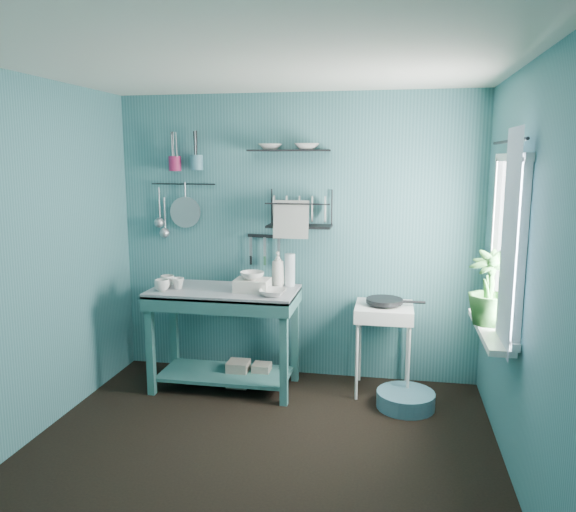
% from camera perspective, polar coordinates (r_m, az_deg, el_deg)
% --- Properties ---
extents(floor, '(3.20, 3.20, 0.00)m').
position_cam_1_polar(floor, '(3.96, -3.17, -19.55)').
color(floor, black).
rests_on(floor, ground).
extents(ceiling, '(3.20, 3.20, 0.00)m').
position_cam_1_polar(ceiling, '(3.49, -3.58, 19.04)').
color(ceiling, silver).
rests_on(ceiling, ground).
extents(wall_back, '(3.20, 0.00, 3.20)m').
position_cam_1_polar(wall_back, '(4.96, 0.82, 1.85)').
color(wall_back, '#386D73').
rests_on(wall_back, ground).
extents(wall_front, '(3.20, 0.00, 3.20)m').
position_cam_1_polar(wall_front, '(2.14, -13.24, -9.28)').
color(wall_front, '#386D73').
rests_on(wall_front, ground).
extents(wall_left, '(0.00, 3.00, 3.00)m').
position_cam_1_polar(wall_left, '(4.20, -25.09, -0.57)').
color(wall_left, '#386D73').
rests_on(wall_left, ground).
extents(wall_right, '(0.00, 3.00, 3.00)m').
position_cam_1_polar(wall_right, '(3.50, 23.01, -2.34)').
color(wall_right, '#386D73').
rests_on(wall_right, ground).
extents(work_counter, '(1.30, 0.79, 0.87)m').
position_cam_1_polar(work_counter, '(4.84, -6.43, -8.35)').
color(work_counter, '#306563').
rests_on(work_counter, floor).
extents(mug_left, '(0.12, 0.12, 0.10)m').
position_cam_1_polar(mug_left, '(4.73, -12.68, -2.92)').
color(mug_left, silver).
rests_on(mug_left, work_counter).
extents(mug_mid, '(0.14, 0.14, 0.09)m').
position_cam_1_polar(mug_mid, '(4.79, -11.11, -2.75)').
color(mug_mid, silver).
rests_on(mug_mid, work_counter).
extents(mug_right, '(0.17, 0.17, 0.10)m').
position_cam_1_polar(mug_right, '(4.88, -12.16, -2.51)').
color(mug_right, silver).
rests_on(mug_right, work_counter).
extents(wash_tub, '(0.28, 0.22, 0.10)m').
position_cam_1_polar(wash_tub, '(4.63, -3.65, -2.96)').
color(wash_tub, beige).
rests_on(wash_tub, work_counter).
extents(tub_bowl, '(0.20, 0.19, 0.06)m').
position_cam_1_polar(tub_bowl, '(4.61, -3.66, -1.99)').
color(tub_bowl, silver).
rests_on(tub_bowl, wash_tub).
extents(soap_bottle, '(0.12, 0.12, 0.30)m').
position_cam_1_polar(soap_bottle, '(4.78, -1.04, -1.32)').
color(soap_bottle, beige).
rests_on(soap_bottle, work_counter).
extents(water_bottle, '(0.09, 0.09, 0.28)m').
position_cam_1_polar(water_bottle, '(4.78, 0.18, -1.42)').
color(water_bottle, silver).
rests_on(water_bottle, work_counter).
extents(counter_bowl, '(0.22, 0.22, 0.05)m').
position_cam_1_polar(counter_bowl, '(4.47, -1.57, -3.73)').
color(counter_bowl, silver).
rests_on(counter_bowl, work_counter).
extents(hotplate_stand, '(0.53, 0.53, 0.75)m').
position_cam_1_polar(hotplate_stand, '(4.82, 9.63, -9.26)').
color(hotplate_stand, white).
rests_on(hotplate_stand, floor).
extents(frying_pan, '(0.30, 0.30, 0.03)m').
position_cam_1_polar(frying_pan, '(4.70, 9.77, -4.50)').
color(frying_pan, black).
rests_on(frying_pan, hotplate_stand).
extents(knife_strip, '(0.32, 0.06, 0.03)m').
position_cam_1_polar(knife_strip, '(4.99, -2.37, 2.03)').
color(knife_strip, black).
rests_on(knife_strip, wall_back).
extents(dish_rack, '(0.57, 0.30, 0.32)m').
position_cam_1_polar(dish_rack, '(4.80, 1.17, 4.83)').
color(dish_rack, black).
rests_on(dish_rack, wall_back).
extents(upper_shelf, '(0.71, 0.23, 0.01)m').
position_cam_1_polar(upper_shelf, '(4.82, 0.11, 10.67)').
color(upper_shelf, black).
rests_on(upper_shelf, wall_back).
extents(shelf_bowl_left, '(0.21, 0.21, 0.05)m').
position_cam_1_polar(shelf_bowl_left, '(4.86, -1.82, 11.38)').
color(shelf_bowl_left, silver).
rests_on(shelf_bowl_left, upper_shelf).
extents(shelf_bowl_right, '(0.22, 0.22, 0.05)m').
position_cam_1_polar(shelf_bowl_right, '(4.80, 1.93, 11.15)').
color(shelf_bowl_right, silver).
rests_on(shelf_bowl_right, upper_shelf).
extents(utensil_cup_magenta, '(0.11, 0.11, 0.13)m').
position_cam_1_polar(utensil_cup_magenta, '(5.13, -11.42, 9.19)').
color(utensil_cup_magenta, '#9B1C4C').
rests_on(utensil_cup_magenta, wall_back).
extents(utensil_cup_teal, '(0.11, 0.11, 0.13)m').
position_cam_1_polar(utensil_cup_teal, '(5.06, -9.26, 9.35)').
color(utensil_cup_teal, teal).
rests_on(utensil_cup_teal, wall_back).
extents(colander, '(0.28, 0.03, 0.28)m').
position_cam_1_polar(colander, '(5.16, -10.39, 4.40)').
color(colander, '#A3A5AB').
rests_on(colander, wall_back).
extents(ladle_outer, '(0.01, 0.01, 0.30)m').
position_cam_1_polar(ladle_outer, '(5.26, -12.94, 5.19)').
color(ladle_outer, '#A3A5AB').
rests_on(ladle_outer, wall_back).
extents(ladle_inner, '(0.01, 0.01, 0.30)m').
position_cam_1_polar(ladle_inner, '(5.25, -12.42, 4.18)').
color(ladle_inner, '#A3A5AB').
rests_on(ladle_inner, wall_back).
extents(hook_rail, '(0.60, 0.01, 0.01)m').
position_cam_1_polar(hook_rail, '(5.17, -10.60, 7.20)').
color(hook_rail, black).
rests_on(hook_rail, wall_back).
extents(window_glass, '(0.00, 1.10, 1.10)m').
position_cam_1_polar(window_glass, '(3.90, 21.57, 1.19)').
color(window_glass, white).
rests_on(window_glass, wall_right).
extents(windowsill, '(0.16, 0.95, 0.04)m').
position_cam_1_polar(windowsill, '(4.01, 19.83, -7.12)').
color(windowsill, white).
rests_on(windowsill, wall_right).
extents(curtain, '(0.00, 1.35, 1.35)m').
position_cam_1_polar(curtain, '(3.59, 21.48, 1.30)').
color(curtain, silver).
rests_on(curtain, wall_right).
extents(curtain_rod, '(0.02, 1.05, 0.02)m').
position_cam_1_polar(curtain_rod, '(3.86, 21.52, 10.80)').
color(curtain_rod, black).
rests_on(curtain_rod, wall_right).
extents(potted_plant, '(0.36, 0.36, 0.51)m').
position_cam_1_polar(potted_plant, '(4.02, 19.77, -3.05)').
color(potted_plant, '#296327').
rests_on(potted_plant, windowsill).
extents(storage_tin_large, '(0.18, 0.18, 0.22)m').
position_cam_1_polar(storage_tin_large, '(4.97, -5.06, -11.80)').
color(storage_tin_large, gray).
rests_on(storage_tin_large, floor).
extents(storage_tin_small, '(0.15, 0.15, 0.20)m').
position_cam_1_polar(storage_tin_small, '(4.95, -2.68, -11.97)').
color(storage_tin_small, gray).
rests_on(storage_tin_small, floor).
extents(floor_basin, '(0.46, 0.46, 0.13)m').
position_cam_1_polar(floor_basin, '(4.66, 11.86, -14.10)').
color(floor_basin, teal).
rests_on(floor_basin, floor).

